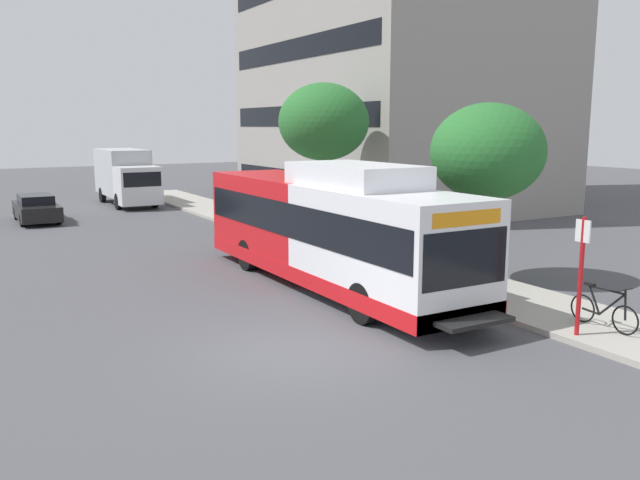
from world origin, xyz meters
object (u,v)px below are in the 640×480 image
object	(u,v)px
bus_stop_sign_pole	(581,267)
street_tree_mid_block	(324,122)
transit_bus	(329,229)
street_tree_near_stop	(488,152)
box_truck_background	(126,175)
parked_car_far_lane	(36,208)
bicycle_parked	(604,310)

from	to	relation	value
bus_stop_sign_pole	street_tree_mid_block	xyz separation A→B (m)	(2.31, 14.93, 3.14)
transit_bus	bus_stop_sign_pole	world-z (taller)	transit_bus
transit_bus	bus_stop_sign_pole	bearing A→B (deg)	-72.42
bus_stop_sign_pole	street_tree_mid_block	size ratio (longest dim) A/B	0.41
transit_bus	street_tree_mid_block	xyz separation A→B (m)	(4.50, 8.01, 3.09)
transit_bus	street_tree_near_stop	bearing A→B (deg)	-24.57
bus_stop_sign_pole	box_truck_background	xyz separation A→B (m)	(-2.28, 30.35, 0.09)
transit_bus	street_tree_near_stop	size ratio (longest dim) A/B	2.37
bus_stop_sign_pole	street_tree_mid_block	world-z (taller)	street_tree_mid_block
street_tree_mid_block	street_tree_near_stop	bearing A→B (deg)	-91.77
bus_stop_sign_pole	box_truck_background	world-z (taller)	box_truck_background
transit_bus	box_truck_background	distance (m)	23.44
parked_car_far_lane	transit_bus	bearing A→B (deg)	-72.83
bicycle_parked	street_tree_mid_block	bearing A→B (deg)	84.59
transit_bus	box_truck_background	world-z (taller)	transit_bus
bus_stop_sign_pole	street_tree_near_stop	world-z (taller)	street_tree_near_stop
bus_stop_sign_pole	parked_car_far_lane	size ratio (longest dim) A/B	0.58
street_tree_near_stop	transit_bus	bearing A→B (deg)	155.43
transit_bus	bicycle_parked	distance (m)	7.64
street_tree_mid_block	box_truck_background	distance (m)	16.38
street_tree_near_stop	parked_car_far_lane	distance (m)	22.84
street_tree_near_stop	box_truck_background	world-z (taller)	street_tree_near_stop
transit_bus	street_tree_mid_block	distance (m)	9.69
street_tree_near_stop	street_tree_mid_block	bearing A→B (deg)	88.23
street_tree_mid_block	box_truck_background	bearing A→B (deg)	106.58
transit_bus	box_truck_background	bearing A→B (deg)	90.22
bicycle_parked	street_tree_mid_block	xyz separation A→B (m)	(1.41, 14.90, 4.23)
bus_stop_sign_pole	transit_bus	bearing A→B (deg)	107.58
transit_bus	bicycle_parked	bearing A→B (deg)	-65.83
bus_stop_sign_pole	street_tree_mid_block	bearing A→B (deg)	81.20
street_tree_mid_block	bicycle_parked	bearing A→B (deg)	-95.41
transit_bus	bus_stop_sign_pole	distance (m)	7.25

